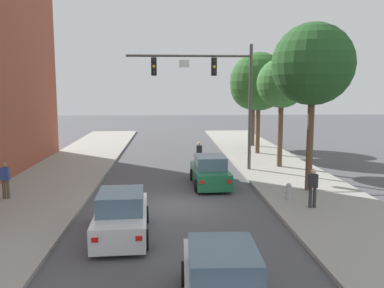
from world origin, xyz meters
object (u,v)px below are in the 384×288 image
Objects in this scene: street_tree_nearest at (313,65)px; pedestrian_sidewalk_left_walker at (5,179)px; pedestrian_sidewalk_right_walker at (313,186)px; car_following_white at (122,216)px; street_tree_farthest at (254,87)px; fire_hydrant at (289,191)px; car_lead_green at (210,172)px; street_tree_second at (282,84)px; car_third_silver at (222,283)px; street_tree_third at (259,82)px; pedestrian_crossing_road at (199,153)px; traffic_signal_mast at (215,83)px.

pedestrian_sidewalk_left_walker is at bearing -176.99° from street_tree_nearest.
pedestrian_sidewalk_left_walker and pedestrian_sidewalk_right_walker have the same top height.
car_following_white is 7.97m from pedestrian_sidewalk_right_walker.
fire_hydrant is at bearing -96.39° from street_tree_farthest.
street_tree_second is at bearing 41.20° from car_lead_green.
street_tree_farthest is (14.57, 16.22, 4.13)m from pedestrian_sidewalk_left_walker.
pedestrian_sidewalk_right_walker is 0.23× the size of street_tree_farthest.
car_third_silver is 0.56× the size of street_tree_third.
pedestrian_crossing_road reaches higher than car_third_silver.
traffic_signal_mast is 8.76m from fire_hydrant.
street_tree_second reaches higher than pedestrian_sidewalk_left_walker.
pedestrian_crossing_road is at bearing 112.17° from pedestrian_sidewalk_right_walker.
pedestrian_crossing_road is 0.22× the size of street_tree_third.
car_lead_green is 0.56× the size of street_tree_third.
pedestrian_sidewalk_left_walker reaches higher than pedestrian_crossing_road.
street_tree_nearest reaches higher than street_tree_second.
street_tree_farthest is (1.90, 17.00, 4.68)m from fire_hydrant.
pedestrian_sidewalk_left_walker is 22.19m from street_tree_farthest.
street_tree_nearest is (4.00, -5.29, 0.77)m from traffic_signal_mast.
traffic_signal_mast is 4.80m from pedestrian_crossing_road.
street_tree_second is at bearing 77.56° from fire_hydrant.
street_tree_second is at bearing 9.87° from traffic_signal_mast.
street_tree_third is (1.44, 12.93, 5.05)m from fire_hydrant.
traffic_signal_mast is at bearing -170.13° from street_tree_second.
street_tree_third reaches higher than car_third_silver.
street_tree_nearest is at bearing 32.51° from car_following_white.
pedestrian_crossing_road is at bearing 117.53° from traffic_signal_mast.
car_lead_green is at bearing 85.45° from car_third_silver.
pedestrian_crossing_road reaches higher than car_following_white.
street_tree_third reaches higher than pedestrian_crossing_road.
street_tree_third is at bearing -96.48° from street_tree_farthest.
car_following_white is (-4.41, -10.65, -4.66)m from traffic_signal_mast.
traffic_signal_mast is 1.75× the size of car_lead_green.
fire_hydrant is at bearing -102.44° from street_tree_second.
street_tree_third reaches higher than car_following_white.
fire_hydrant is at bearing -67.95° from pedestrian_crossing_road.
street_tree_nearest is at bearing -92.26° from street_tree_second.
car_following_white is 15.03m from street_tree_second.
pedestrian_sidewalk_left_walker is at bearing -140.77° from pedestrian_crossing_road.
street_tree_second reaches higher than pedestrian_crossing_road.
street_tree_third is (0.02, 11.41, -0.60)m from street_tree_nearest.
street_tree_third is (-0.22, 5.39, 0.21)m from street_tree_second.
traffic_signal_mast is 7.33m from street_tree_third.
street_tree_farthest is at bearing 88.55° from street_tree_second.
pedestrian_sidewalk_left_walker is 11.98m from pedestrian_crossing_road.
car_lead_green is at bearing 129.10° from pedestrian_sidewalk_right_walker.
pedestrian_sidewalk_left_walker is at bearing -131.92° from street_tree_farthest.
car_following_white is 1.01× the size of car_third_silver.
traffic_signal_mast is at bearing -62.47° from pedestrian_crossing_road.
car_lead_green is 0.54× the size of street_tree_nearest.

